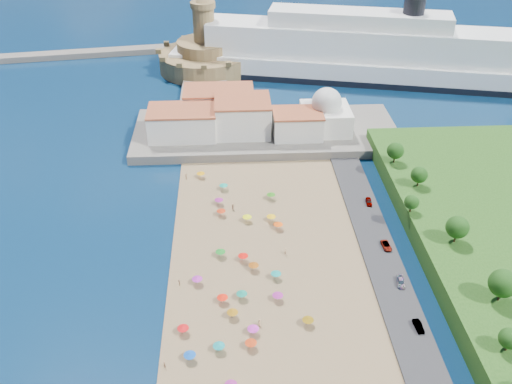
{
  "coord_description": "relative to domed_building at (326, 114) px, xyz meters",
  "views": [
    {
      "loc": [
        -2.85,
        -102.71,
        90.04
      ],
      "look_at": [
        4.0,
        25.0,
        8.0
      ],
      "focal_mm": 40.0,
      "sensor_mm": 36.0,
      "label": 1
    }
  ],
  "objects": [
    {
      "name": "waterfront_buildings",
      "position": [
        -33.05,
        2.64,
        -1.1
      ],
      "size": [
        57.0,
        29.0,
        11.0
      ],
      "color": "silver",
      "rests_on": "terrace"
    },
    {
      "name": "jetty",
      "position": [
        -42.0,
        37.0,
        -7.77
      ],
      "size": [
        18.0,
        70.0,
        2.4
      ],
      "primitive_type": "cube",
      "color": "#59544C",
      "rests_on": "ground"
    },
    {
      "name": "fortress",
      "position": [
        -42.0,
        67.0,
        -2.29
      ],
      "size": [
        40.0,
        40.0,
        32.4
      ],
      "color": "olive",
      "rests_on": "ground"
    },
    {
      "name": "cruise_ship",
      "position": [
        21.27,
        54.53,
        1.18
      ],
      "size": [
        158.01,
        58.03,
        34.28
      ],
      "color": "black",
      "rests_on": "ground"
    },
    {
      "name": "terrace",
      "position": [
        -20.0,
        2.0,
        -7.47
      ],
      "size": [
        90.0,
        36.0,
        3.0
      ],
      "primitive_type": "cube",
      "color": "#59544C",
      "rests_on": "ground"
    },
    {
      "name": "hillside_trees",
      "position": [
        19.32,
        -80.02,
        1.03
      ],
      "size": [
        14.25,
        106.58,
        7.69
      ],
      "color": "#382314",
      "rests_on": "hillside"
    },
    {
      "name": "parked_cars",
      "position": [
        6.0,
        -66.4,
        -7.64
      ],
      "size": [
        2.32,
        51.53,
        1.36
      ],
      "color": "gray",
      "rests_on": "promenade"
    },
    {
      "name": "beachgoers",
      "position": [
        -34.67,
        -74.74,
        -7.85
      ],
      "size": [
        30.11,
        100.05,
        1.87
      ],
      "color": "tan",
      "rests_on": "beach"
    },
    {
      "name": "domed_building",
      "position": [
        0.0,
        0.0,
        0.0
      ],
      "size": [
        16.0,
        16.0,
        15.0
      ],
      "color": "silver",
      "rests_on": "terrace"
    },
    {
      "name": "beach_parasols",
      "position": [
        -31.05,
        -85.91,
        -6.83
      ],
      "size": [
        30.44,
        115.16,
        2.2
      ],
      "color": "gray",
      "rests_on": "beach"
    },
    {
      "name": "ground",
      "position": [
        -30.0,
        -71.0,
        -8.97
      ],
      "size": [
        700.0,
        700.0,
        0.0
      ],
      "primitive_type": "plane",
      "color": "#071938",
      "rests_on": "ground"
    }
  ]
}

